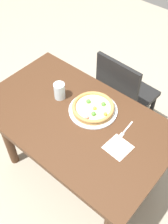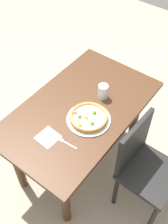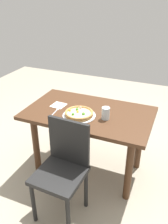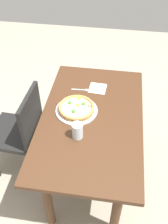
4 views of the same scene
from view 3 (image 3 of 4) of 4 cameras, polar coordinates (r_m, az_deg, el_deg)
The scene contains 8 objects.
ground_plane at distance 2.83m, azimuth 0.99°, elevation -13.24°, with size 6.00×6.00×0.00m, color #9E937F.
dining_table at distance 2.47m, azimuth 1.11°, elevation -2.41°, with size 1.27×0.76×0.74m.
chair_near at distance 2.10m, azimuth -5.04°, elevation -12.88°, with size 0.42×0.42×0.89m.
plate at distance 2.33m, azimuth -1.18°, elevation -0.86°, with size 0.32×0.32×0.01m, color silver.
pizza at distance 2.32m, azimuth -1.20°, elevation -0.30°, with size 0.28×0.28×0.05m.
fork at distance 2.44m, azimuth -6.62°, elevation 0.30°, with size 0.03×0.17×0.00m.
drinking_glass at distance 2.27m, azimuth 5.19°, elevation -0.29°, with size 0.08×0.08×0.12m, color silver.
napkin at distance 2.55m, azimuth -6.09°, elevation 1.61°, with size 0.14×0.14×0.00m, color white.
Camera 3 is at (0.78, -1.99, 1.86)m, focal length 38.33 mm.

